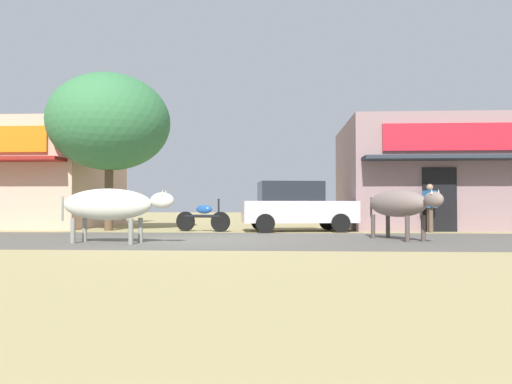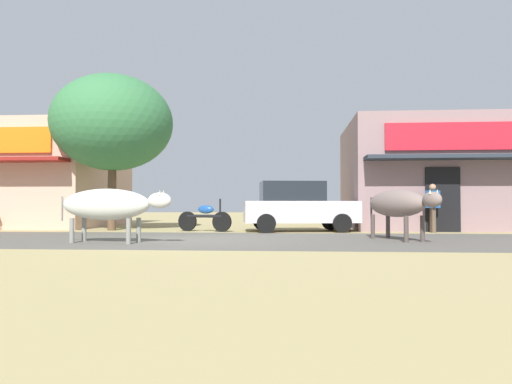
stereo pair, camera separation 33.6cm
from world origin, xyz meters
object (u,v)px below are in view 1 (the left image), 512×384
(pedestrian_by_shop, at_px, (430,204))
(parked_motorcycle, at_px, (203,217))
(roadside_tree, at_px, (109,122))
(cow_far_dark, at_px, (399,204))
(parked_hatchback_car, at_px, (296,206))
(cow_near_brown, at_px, (110,205))

(pedestrian_by_shop, bearing_deg, parked_motorcycle, 179.85)
(roadside_tree, bearing_deg, pedestrian_by_shop, -2.59)
(cow_far_dark, distance_m, pedestrian_by_shop, 3.85)
(roadside_tree, height_order, parked_motorcycle, roadside_tree)
(roadside_tree, distance_m, parked_hatchback_car, 6.98)
(parked_motorcycle, height_order, pedestrian_by_shop, pedestrian_by_shop)
(pedestrian_by_shop, bearing_deg, roadside_tree, 177.41)
(roadside_tree, bearing_deg, cow_near_brown, -69.63)
(parked_motorcycle, height_order, cow_far_dark, cow_far_dark)
(parked_hatchback_car, bearing_deg, parked_motorcycle, -174.26)
(roadside_tree, height_order, pedestrian_by_shop, roadside_tree)
(parked_hatchback_car, height_order, pedestrian_by_shop, parked_hatchback_car)
(parked_hatchback_car, relative_size, parked_motorcycle, 2.10)
(roadside_tree, distance_m, parked_motorcycle, 4.66)
(parked_motorcycle, distance_m, pedestrian_by_shop, 7.31)
(parked_motorcycle, xyz_separation_m, cow_near_brown, (-1.42, -4.68, 0.41))
(cow_far_dark, xyz_separation_m, pedestrian_by_shop, (1.81, 3.40, -0.01))
(cow_far_dark, bearing_deg, parked_motorcycle, 148.08)
(cow_near_brown, xyz_separation_m, pedestrian_by_shop, (8.72, 4.67, 0.02))
(parked_hatchback_car, distance_m, pedestrian_by_shop, 4.28)
(parked_motorcycle, bearing_deg, parked_hatchback_car, 5.74)
(parked_motorcycle, relative_size, cow_far_dark, 0.72)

